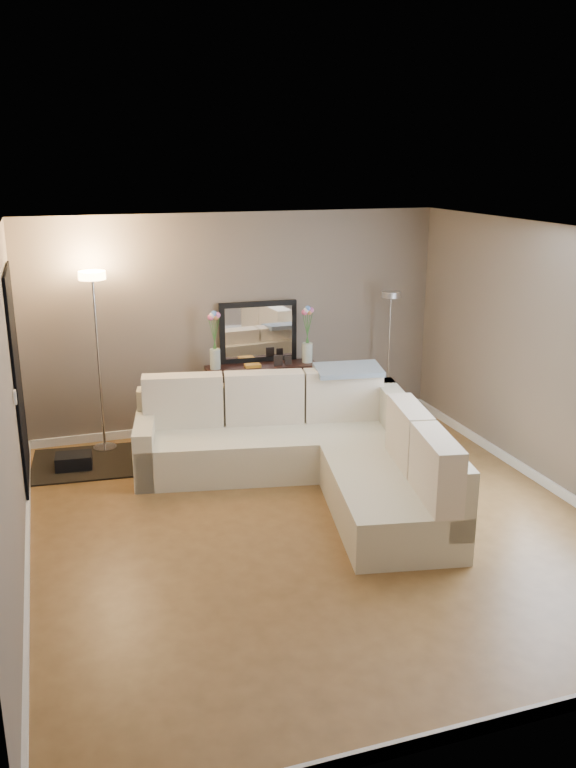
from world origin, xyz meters
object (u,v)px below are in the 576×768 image
object	(u,v)px
sectional_sofa	(312,449)
console_table	(256,394)
floor_lamp_lit	(96,326)
floor_lamp_unlit	(390,330)

from	to	relation	value
sectional_sofa	console_table	bearing A→B (deg)	94.61
floor_lamp_lit	floor_lamp_unlit	world-z (taller)	floor_lamp_lit
console_table	floor_lamp_lit	world-z (taller)	floor_lamp_lit
console_table	floor_lamp_unlit	xyz separation A→B (m)	(1.70, -0.10, 0.69)
sectional_sofa	console_table	size ratio (longest dim) A/B	2.37
sectional_sofa	floor_lamp_unlit	xyz separation A→B (m)	(1.57, 1.54, 0.79)
sectional_sofa	floor_lamp_unlit	distance (m)	2.33
sectional_sofa	console_table	distance (m)	1.65
console_table	floor_lamp_lit	distance (m)	2.05
floor_lamp_lit	floor_lamp_unlit	bearing A→B (deg)	-0.83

